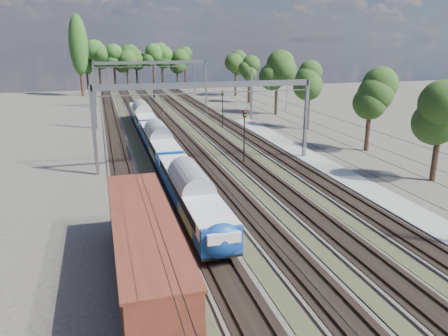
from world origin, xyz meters
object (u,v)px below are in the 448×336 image
object	(u,v)px
freight_boxcar	(145,246)
signal_far	(223,104)
signal_near	(244,130)
worker	(154,95)
emu_train	(159,138)

from	to	relation	value
freight_boxcar	signal_far	xyz separation A→B (m)	(16.41, 42.75, 1.17)
signal_near	worker	bearing A→B (deg)	104.74
emu_train	freight_boxcar	size ratio (longest dim) A/B	3.57
emu_train	signal_far	world-z (taller)	signal_far
emu_train	signal_near	world-z (taller)	signal_near
emu_train	freight_boxcar	bearing A→B (deg)	-99.24
worker	emu_train	bearing A→B (deg)	151.34
freight_boxcar	signal_far	bearing A→B (deg)	69.00
freight_boxcar	worker	xyz separation A→B (m)	(10.55, 80.38, -1.46)
worker	signal_far	size ratio (longest dim) A/B	0.35
emu_train	signal_far	bearing A→B (deg)	51.71
emu_train	signal_far	xyz separation A→B (m)	(11.91, 15.08, 1.37)
freight_boxcar	signal_near	xyz separation A→B (m)	(13.10, 22.27, 1.32)
signal_near	signal_far	size ratio (longest dim) A/B	1.04
signal_far	worker	bearing A→B (deg)	73.95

